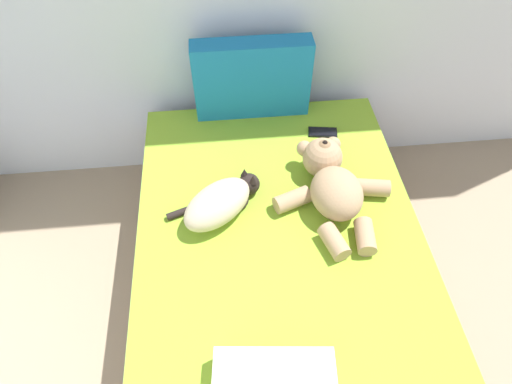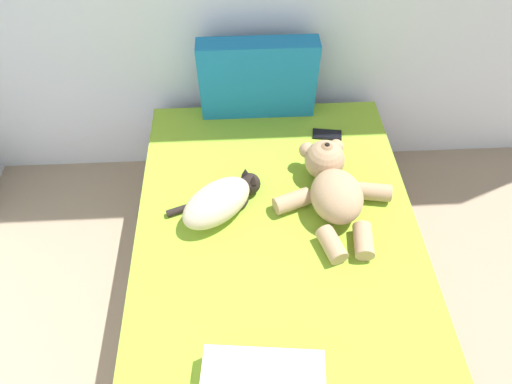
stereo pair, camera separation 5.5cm
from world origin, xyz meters
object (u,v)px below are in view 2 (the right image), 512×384
object	(u,v)px
teddy_bear	(333,186)
cat	(220,201)
bed	(277,277)
cell_phone	(327,134)
patterned_cushion	(258,79)

from	to	relation	value
teddy_bear	cat	bearing A→B (deg)	-175.00
bed	teddy_bear	size ratio (longest dim) A/B	3.10
bed	cat	bearing A→B (deg)	139.88
bed	cat	xyz separation A→B (m)	(-0.24, 0.21, 0.33)
cat	cell_phone	world-z (taller)	cat
patterned_cushion	teddy_bear	distance (m)	0.70
bed	cell_phone	world-z (taller)	cell_phone
teddy_bear	cell_phone	bearing A→B (deg)	83.10
bed	patterned_cushion	distance (m)	0.99
bed	teddy_bear	xyz separation A→B (m)	(0.25, 0.25, 0.35)
cell_phone	cat	bearing A→B (deg)	-140.08
cat	teddy_bear	world-z (taller)	teddy_bear
bed	cell_phone	distance (m)	0.78
bed	patterned_cushion	bearing A→B (deg)	92.96
teddy_bear	cell_phone	xyz separation A→B (m)	(0.05, 0.42, -0.08)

